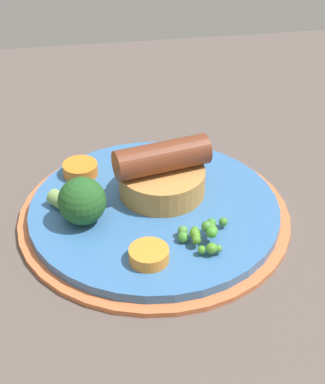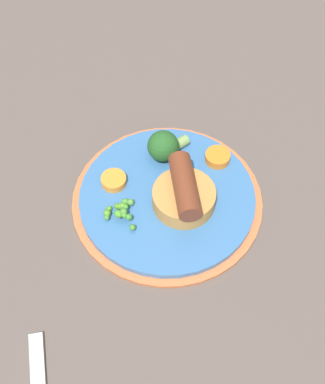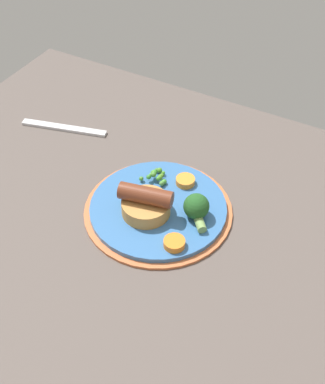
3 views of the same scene
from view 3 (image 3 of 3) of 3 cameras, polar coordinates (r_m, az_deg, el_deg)
The scene contains 8 objects.
dining_table at distance 90.75cm, azimuth 0.45°, elevation -4.76°, with size 110.00×80.00×3.00cm, color #564C47.
dinner_plate at distance 92.24cm, azimuth -0.46°, elevation -1.87°, with size 25.67×25.67×1.40cm.
sausage_pudding at distance 89.16cm, azimuth -1.79°, elevation -1.20°, with size 9.46×8.28×5.47cm.
pea_pile at distance 95.85cm, azimuth -0.61°, elevation 1.72°, with size 4.80×4.39×1.88cm.
broccoli_floret_near at distance 88.62cm, azimuth 3.66°, elevation -1.67°, with size 5.48×5.84×4.38cm.
carrot_slice_0 at distance 85.16cm, azimuth 1.27°, elevation -5.47°, with size 3.49×3.49×1.21cm, color orange.
carrot_slice_1 at distance 95.47cm, azimuth 2.46°, elevation 1.19°, with size 3.42×3.42×1.16cm, color orange.
fork at distance 112.14cm, azimuth -10.46°, elevation 6.75°, with size 18.00×1.60×0.60cm, color silver.
Camera 3 is at (28.27, -53.14, 69.42)cm, focal length 50.00 mm.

